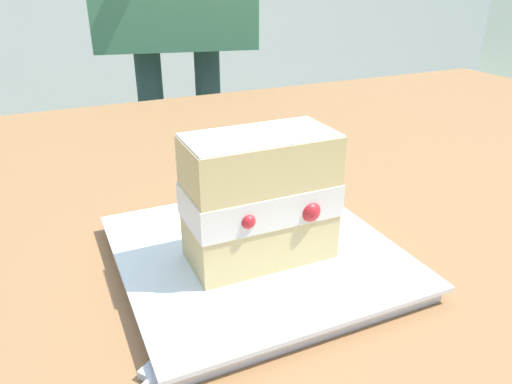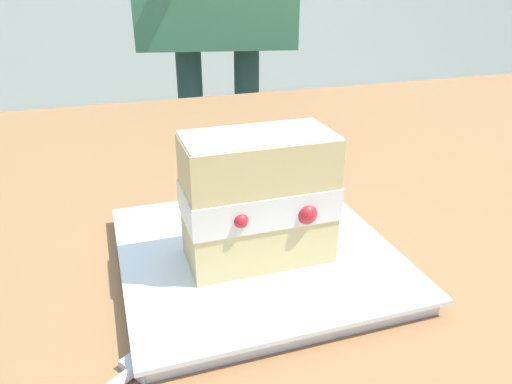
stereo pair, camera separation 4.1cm
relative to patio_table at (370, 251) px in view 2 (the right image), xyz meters
The scene contains 3 objects.
patio_table is the anchor object (origin of this frame).
dessert_plate 0.23m from the patio_table, 28.94° to the left, with size 0.23×0.23×0.02m.
cake_slice 0.27m from the patio_table, 31.58° to the left, with size 0.12×0.07×0.11m.
Camera 2 is at (0.30, 0.45, 0.94)m, focal length 34.21 mm.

